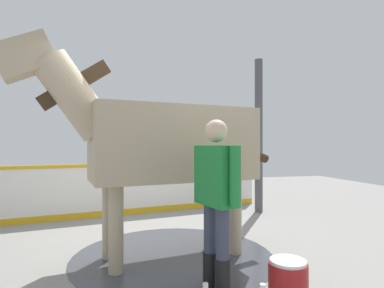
{
  "coord_description": "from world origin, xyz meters",
  "views": [
    {
      "loc": [
        4.19,
        -0.57,
        1.39
      ],
      "look_at": [
        0.86,
        0.17,
        1.4
      ],
      "focal_mm": 28.93,
      "sensor_mm": 36.0,
      "label": 1
    }
  ],
  "objects": [
    {
      "name": "ground_plane",
      "position": [
        0.0,
        0.0,
        -0.01
      ],
      "size": [
        16.0,
        16.0,
        0.02
      ],
      "primitive_type": "cube",
      "color": "gray"
    },
    {
      "name": "wet_patch",
      "position": [
        0.37,
        0.04,
        0.0
      ],
      "size": [
        2.5,
        2.5,
        0.0
      ],
      "primitive_type": "cylinder",
      "color": "#42444C",
      "rests_on": "ground"
    },
    {
      "name": "barrier_wall",
      "position": [
        -2.09,
        -0.45,
        0.47
      ],
      "size": [
        1.21,
        5.7,
        1.02
      ],
      "color": "white",
      "rests_on": "ground"
    },
    {
      "name": "roof_post_far",
      "position": [
        -1.72,
        2.16,
        1.57
      ],
      "size": [
        0.16,
        0.16,
        3.15
      ],
      "primitive_type": "cylinder",
      "color": "#4C4C51",
      "rests_on": "ground"
    },
    {
      "name": "horse",
      "position": [
        0.39,
        -0.09,
        1.42
      ],
      "size": [
        1.26,
        3.38,
        2.58
      ],
      "rotation": [
        0.0,
        0.0,
        -1.37
      ],
      "color": "tan",
      "rests_on": "ground"
    },
    {
      "name": "handler",
      "position": [
        1.35,
        0.3,
        0.93
      ],
      "size": [
        0.64,
        0.35,
        1.63
      ],
      "rotation": [
        0.0,
        0.0,
        1.87
      ],
      "color": "black",
      "rests_on": "ground"
    },
    {
      "name": "wash_bucket",
      "position": [
        1.67,
        0.87,
        0.17
      ],
      "size": [
        0.35,
        0.35,
        0.35
      ],
      "color": "maroon",
      "rests_on": "ground"
    }
  ]
}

